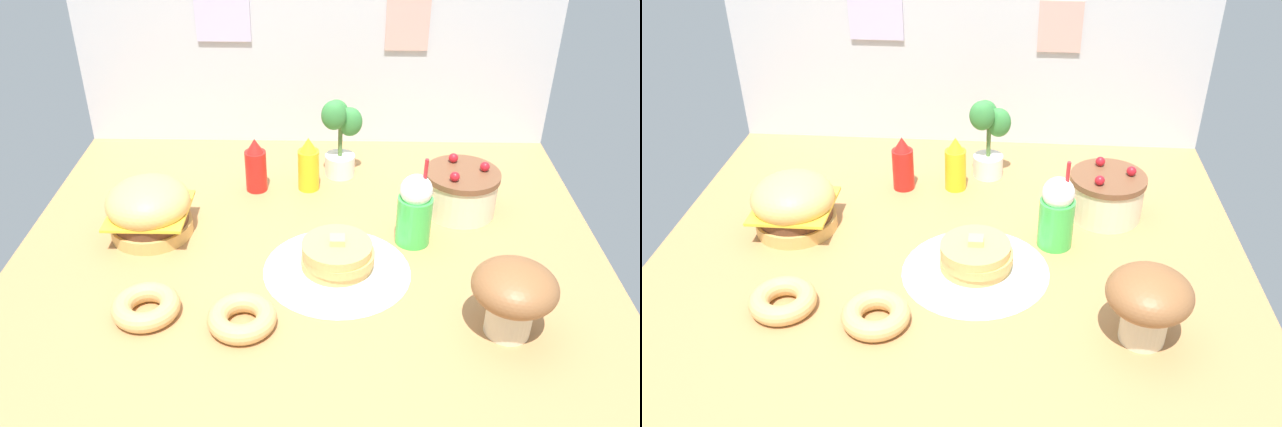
% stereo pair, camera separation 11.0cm
% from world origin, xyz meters
% --- Properties ---
extents(ground_plane, '(2.07, 1.85, 0.02)m').
position_xyz_m(ground_plane, '(0.00, 0.00, -0.01)').
color(ground_plane, '#B27F4C').
extents(back_wall, '(2.07, 0.04, 0.96)m').
position_xyz_m(back_wall, '(-0.00, 0.92, 0.48)').
color(back_wall, silver).
rests_on(back_wall, ground_plane).
extents(doily_mat, '(0.50, 0.50, 0.00)m').
position_xyz_m(doily_mat, '(0.10, -0.08, 0.00)').
color(doily_mat, white).
rests_on(doily_mat, ground_plane).
extents(burger, '(0.30, 0.30, 0.22)m').
position_xyz_m(burger, '(-0.58, 0.13, 0.10)').
color(burger, '#DBA859').
rests_on(burger, ground_plane).
extents(pancake_stack, '(0.39, 0.39, 0.13)m').
position_xyz_m(pancake_stack, '(0.10, -0.08, 0.05)').
color(pancake_stack, white).
rests_on(pancake_stack, doily_mat).
extents(layer_cake, '(0.28, 0.28, 0.21)m').
position_xyz_m(layer_cake, '(0.57, 0.31, 0.09)').
color(layer_cake, beige).
rests_on(layer_cake, ground_plane).
extents(ketchup_bottle, '(0.09, 0.09, 0.23)m').
position_xyz_m(ketchup_bottle, '(-0.23, 0.46, 0.10)').
color(ketchup_bottle, red).
rests_on(ketchup_bottle, ground_plane).
extents(mustard_bottle, '(0.09, 0.09, 0.23)m').
position_xyz_m(mustard_bottle, '(-0.02, 0.47, 0.10)').
color(mustard_bottle, yellow).
rests_on(mustard_bottle, ground_plane).
extents(cream_soda_cup, '(0.12, 0.12, 0.34)m').
position_xyz_m(cream_soda_cup, '(0.37, 0.10, 0.13)').
color(cream_soda_cup, green).
rests_on(cream_soda_cup, ground_plane).
extents(donut_pink_glaze, '(0.21, 0.21, 0.06)m').
position_xyz_m(donut_pink_glaze, '(-0.49, -0.32, 0.03)').
color(donut_pink_glaze, tan).
rests_on(donut_pink_glaze, ground_plane).
extents(donut_chocolate, '(0.21, 0.21, 0.06)m').
position_xyz_m(donut_chocolate, '(-0.19, -0.36, 0.03)').
color(donut_chocolate, tan).
rests_on(donut_chocolate, ground_plane).
extents(potted_plant, '(0.17, 0.13, 0.35)m').
position_xyz_m(potted_plant, '(0.11, 0.59, 0.18)').
color(potted_plant, white).
rests_on(potted_plant, ground_plane).
extents(mushroom_stool, '(0.25, 0.25, 0.24)m').
position_xyz_m(mushroom_stool, '(0.61, -0.37, 0.15)').
color(mushroom_stool, beige).
rests_on(mushroom_stool, ground_plane).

